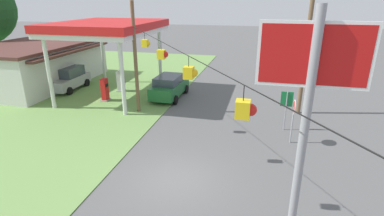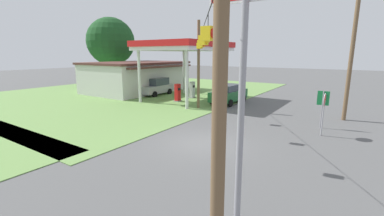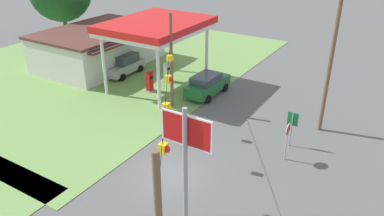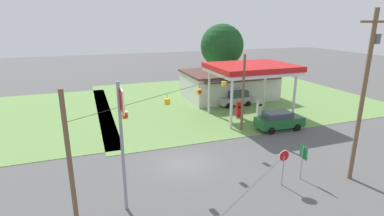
{
  "view_description": "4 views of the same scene",
  "coord_description": "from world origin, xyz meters",
  "views": [
    {
      "loc": [
        -10.82,
        -3.37,
        7.55
      ],
      "look_at": [
        5.41,
        0.57,
        1.41
      ],
      "focal_mm": 28.0,
      "sensor_mm": 36.0,
      "label": 1
    },
    {
      "loc": [
        -11.13,
        -6.83,
        4.69
      ],
      "look_at": [
        2.15,
        2.03,
        1.32
      ],
      "focal_mm": 24.0,
      "sensor_mm": 36.0,
      "label": 2
    },
    {
      "loc": [
        -14.49,
        -10.41,
        13.01
      ],
      "look_at": [
        2.63,
        0.11,
        3.19
      ],
      "focal_mm": 35.0,
      "sensor_mm": 36.0,
      "label": 3
    },
    {
      "loc": [
        -6.49,
        -19.59,
        10.45
      ],
      "look_at": [
        2.03,
        3.96,
        3.08
      ],
      "focal_mm": 28.0,
      "sensor_mm": 36.0,
      "label": 4
    }
  ],
  "objects": [
    {
      "name": "ground_plane",
      "position": [
        0.0,
        0.0,
        0.0
      ],
      "size": [
        160.0,
        160.0,
        0.0
      ],
      "primitive_type": "plane",
      "color": "#565656"
    },
    {
      "name": "grass_verge_station_corner",
      "position": [
        12.45,
        17.13,
        0.02
      ],
      "size": [
        36.0,
        28.0,
        0.04
      ],
      "primitive_type": "cube",
      "color": "#6B934C",
      "rests_on": "ground"
    },
    {
      "name": "gas_station_canopy",
      "position": [
        10.45,
        8.42,
        5.37
      ],
      "size": [
        8.82,
        7.0,
        5.9
      ],
      "color": "silver",
      "rests_on": "ground"
    },
    {
      "name": "gas_station_store",
      "position": [
        12.17,
        17.11,
        1.87
      ],
      "size": [
        12.08,
        8.77,
        3.72
      ],
      "color": "silver",
      "rests_on": "ground"
    },
    {
      "name": "fuel_pump_near",
      "position": [
        9.14,
        8.42,
        0.85
      ],
      "size": [
        0.71,
        0.56,
        1.78
      ],
      "color": "gray",
      "rests_on": "ground"
    },
    {
      "name": "fuel_pump_far",
      "position": [
        11.77,
        8.42,
        0.85
      ],
      "size": [
        0.71,
        0.56,
        1.78
      ],
      "color": "gray",
      "rests_on": "ground"
    },
    {
      "name": "car_at_pumps_front",
      "position": [
        11.1,
        3.8,
        0.96
      ],
      "size": [
        4.79,
        2.21,
        1.85
      ],
      "rotation": [
        0.0,
        0.0,
        -0.03
      ],
      "color": "#1E602D",
      "rests_on": "ground"
    },
    {
      "name": "car_at_pumps_rear",
      "position": [
        11.19,
        13.05,
        1.0
      ],
      "size": [
        4.45,
        2.22,
        1.97
      ],
      "rotation": [
        0.0,
        0.0,
        3.17
      ],
      "color": "#9E9EA3",
      "rests_on": "ground"
    },
    {
      "name": "stop_sign_roadside",
      "position": [
        5.02,
        -5.14,
        1.81
      ],
      "size": [
        0.8,
        0.08,
        2.5
      ],
      "rotation": [
        0.0,
        0.0,
        3.14
      ],
      "color": "#99999E",
      "rests_on": "ground"
    },
    {
      "name": "stop_sign_overhead",
      "position": [
        -4.91,
        -4.27,
        5.32
      ],
      "size": [
        0.22,
        2.09,
        7.47
      ],
      "color": "gray",
      "rests_on": "ground"
    },
    {
      "name": "route_sign",
      "position": [
        6.77,
        -4.87,
        1.71
      ],
      "size": [
        0.1,
        0.7,
        2.4
      ],
      "color": "gray",
      "rests_on": "ground"
    },
    {
      "name": "utility_pole_main",
      "position": [
        10.01,
        -5.97,
        6.21
      ],
      "size": [
        2.2,
        0.44,
        11.17
      ],
      "color": "brown",
      "rests_on": "ground"
    },
    {
      "name": "signal_span_gantry",
      "position": [
        0.0,
        -0.01,
        4.09
      ],
      "size": [
        15.46,
        10.24,
        7.44
      ],
      "color": "brown",
      "rests_on": "ground"
    }
  ]
}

